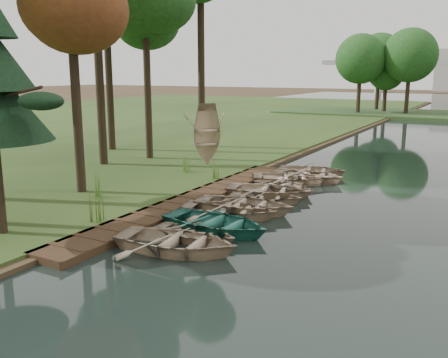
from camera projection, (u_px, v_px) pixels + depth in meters
The scene contains 19 objects.
ground at pixel (224, 209), 20.51m from camera, with size 300.00×300.00×0.00m, color #3D2F1D.
boardwalk at pixel (192, 201), 21.24m from camera, with size 1.60×16.00×0.30m, color #342314.
rowboat_0 at pixel (177, 239), 15.47m from camera, with size 2.85×3.99×0.83m, color tan.
rowboat_1 at pixel (194, 231), 16.55m from camera, with size 2.16×3.02×0.63m, color tan.
rowboat_2 at pixel (216, 221), 17.37m from camera, with size 2.87×4.02×0.83m, color #2A7462.
rowboat_3 at pixel (230, 208), 19.13m from camera, with size 2.68×3.75×0.78m, color tan.
rowboat_4 at pixel (244, 202), 19.78m from camera, with size 2.86×4.00×0.83m, color tan.
rowboat_5 at pixel (266, 195), 21.31m from camera, with size 2.23×3.12×0.65m, color tan.
rowboat_6 at pixel (269, 189), 22.23m from camera, with size 2.71×3.80×0.79m, color tan.
rowboat_7 at pixel (285, 185), 23.26m from camera, with size 2.34×3.27×0.68m, color tan.
rowboat_8 at pixel (291, 176), 24.82m from camera, with size 2.73×3.83×0.79m, color tan.
rowboat_9 at pixel (308, 173), 25.57m from camera, with size 2.67×3.74×0.77m, color tan.
rowboat_10 at pixel (312, 169), 26.85m from camera, with size 2.56×3.59×0.74m, color tan.
stored_rowboat at pixel (206, 159), 28.37m from camera, with size 2.52×3.53×0.73m, color tan.
tree_4 at pixel (145, 8), 29.15m from camera, with size 4.72×4.72×11.00m.
reeds_0 at pixel (99, 206), 17.70m from camera, with size 0.60×0.60×1.12m, color #3F661E.
reeds_1 at pixel (96, 186), 21.06m from camera, with size 0.60×0.60×1.03m, color #3F661E.
reeds_2 at pixel (217, 169), 24.98m from camera, with size 0.60×0.60×0.90m, color #3F661E.
reeds_3 at pixel (185, 163), 26.52m from camera, with size 0.60×0.60×0.98m, color #3F661E.
Camera 1 is at (9.61, -17.30, 5.54)m, focal length 40.00 mm.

